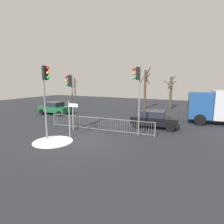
{
  "coord_description": "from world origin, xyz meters",
  "views": [
    {
      "loc": [
        7.21,
        -9.66,
        3.96
      ],
      "look_at": [
        0.96,
        2.99,
        1.54
      ],
      "focal_mm": 29.14,
      "sensor_mm": 36.0,
      "label": 1
    }
  ],
  "objects_px": {
    "traffic_light_rear_right": "(45,86)",
    "traffic_light_mid_right": "(138,85)",
    "car_black_far": "(154,119)",
    "bare_tree_left": "(145,88)",
    "car_green_near": "(55,108)",
    "direction_sign_post": "(70,117)",
    "bare_tree_centre": "(75,90)",
    "traffic_light_rear_left": "(70,89)",
    "bare_tree_right": "(171,92)"
  },
  "relations": [
    {
      "from": "traffic_light_rear_right",
      "to": "traffic_light_mid_right",
      "type": "xyz_separation_m",
      "value": [
        5.15,
        3.51,
        -0.0
      ]
    },
    {
      "from": "car_black_far",
      "to": "bare_tree_left",
      "type": "xyz_separation_m",
      "value": [
        -3.63,
        9.6,
        2.16
      ]
    },
    {
      "from": "car_black_far",
      "to": "car_green_near",
      "type": "bearing_deg",
      "value": 170.48
    },
    {
      "from": "direction_sign_post",
      "to": "car_green_near",
      "type": "relative_size",
      "value": 0.7
    },
    {
      "from": "car_black_far",
      "to": "bare_tree_centre",
      "type": "bearing_deg",
      "value": 141.17
    },
    {
      "from": "traffic_light_rear_left",
      "to": "bare_tree_right",
      "type": "relative_size",
      "value": 0.96
    },
    {
      "from": "traffic_light_mid_right",
      "to": "bare_tree_centre",
      "type": "relative_size",
      "value": 1.12
    },
    {
      "from": "car_black_far",
      "to": "bare_tree_centre",
      "type": "relative_size",
      "value": 0.88
    },
    {
      "from": "bare_tree_right",
      "to": "bare_tree_left",
      "type": "bearing_deg",
      "value": -155.5
    },
    {
      "from": "traffic_light_mid_right",
      "to": "bare_tree_right",
      "type": "xyz_separation_m",
      "value": [
        0.19,
        13.88,
        -1.22
      ]
    },
    {
      "from": "traffic_light_mid_right",
      "to": "car_green_near",
      "type": "bearing_deg",
      "value": 45.78
    },
    {
      "from": "traffic_light_rear_right",
      "to": "traffic_light_rear_left",
      "type": "xyz_separation_m",
      "value": [
        -0.06,
        2.56,
        -0.36
      ]
    },
    {
      "from": "traffic_light_mid_right",
      "to": "car_black_far",
      "type": "bearing_deg",
      "value": -37.72
    },
    {
      "from": "direction_sign_post",
      "to": "bare_tree_right",
      "type": "height_order",
      "value": "bare_tree_right"
    },
    {
      "from": "traffic_light_rear_left",
      "to": "car_green_near",
      "type": "distance_m",
      "value": 8.36
    },
    {
      "from": "car_black_far",
      "to": "traffic_light_rear_right",
      "type": "bearing_deg",
      "value": -136.83
    },
    {
      "from": "traffic_light_mid_right",
      "to": "car_green_near",
      "type": "relative_size",
      "value": 1.31
    },
    {
      "from": "direction_sign_post",
      "to": "bare_tree_centre",
      "type": "distance_m",
      "value": 21.67
    },
    {
      "from": "bare_tree_left",
      "to": "bare_tree_centre",
      "type": "distance_m",
      "value": 14.14
    },
    {
      "from": "traffic_light_rear_left",
      "to": "bare_tree_left",
      "type": "height_order",
      "value": "bare_tree_left"
    },
    {
      "from": "bare_tree_right",
      "to": "bare_tree_centre",
      "type": "bearing_deg",
      "value": 177.01
    },
    {
      "from": "car_green_near",
      "to": "bare_tree_centre",
      "type": "distance_m",
      "value": 12.28
    },
    {
      "from": "traffic_light_rear_right",
      "to": "direction_sign_post",
      "type": "distance_m",
      "value": 2.62
    },
    {
      "from": "bare_tree_left",
      "to": "bare_tree_centre",
      "type": "height_order",
      "value": "bare_tree_left"
    },
    {
      "from": "traffic_light_rear_left",
      "to": "bare_tree_centre",
      "type": "relative_size",
      "value": 1.01
    },
    {
      "from": "bare_tree_right",
      "to": "car_green_near",
      "type": "bearing_deg",
      "value": -139.54
    },
    {
      "from": "car_black_far",
      "to": "bare_tree_left",
      "type": "bearing_deg",
      "value": 106.13
    },
    {
      "from": "direction_sign_post",
      "to": "bare_tree_left",
      "type": "xyz_separation_m",
      "value": [
        0.97,
        14.97,
        1.41
      ]
    },
    {
      "from": "car_green_near",
      "to": "bare_tree_left",
      "type": "height_order",
      "value": "bare_tree_left"
    },
    {
      "from": "car_black_far",
      "to": "bare_tree_centre",
      "type": "xyz_separation_m",
      "value": [
        -17.56,
        11.96,
        1.59
      ]
    },
    {
      "from": "bare_tree_left",
      "to": "bare_tree_right",
      "type": "distance_m",
      "value": 3.57
    },
    {
      "from": "bare_tree_right",
      "to": "traffic_light_rear_left",
      "type": "bearing_deg",
      "value": -109.99
    },
    {
      "from": "traffic_light_rear_left",
      "to": "traffic_light_mid_right",
      "type": "xyz_separation_m",
      "value": [
        5.2,
        0.95,
        0.35
      ]
    },
    {
      "from": "bare_tree_left",
      "to": "direction_sign_post",
      "type": "bearing_deg",
      "value": -93.69
    },
    {
      "from": "traffic_light_rear_right",
      "to": "car_green_near",
      "type": "distance_m",
      "value": 10.19
    },
    {
      "from": "traffic_light_rear_right",
      "to": "bare_tree_left",
      "type": "xyz_separation_m",
      "value": [
        2.12,
        15.93,
        -0.74
      ]
    },
    {
      "from": "traffic_light_rear_left",
      "to": "car_green_near",
      "type": "height_order",
      "value": "traffic_light_rear_left"
    },
    {
      "from": "car_green_near",
      "to": "car_black_far",
      "type": "relative_size",
      "value": 0.97
    },
    {
      "from": "car_black_far",
      "to": "bare_tree_left",
      "type": "distance_m",
      "value": 10.49
    },
    {
      "from": "traffic_light_rear_right",
      "to": "car_green_near",
      "type": "xyz_separation_m",
      "value": [
        -6.4,
        7.38,
        -2.89
      ]
    },
    {
      "from": "traffic_light_rear_left",
      "to": "direction_sign_post",
      "type": "relative_size",
      "value": 1.68
    },
    {
      "from": "car_green_near",
      "to": "bare_tree_left",
      "type": "relative_size",
      "value": 0.66
    },
    {
      "from": "traffic_light_rear_right",
      "to": "bare_tree_right",
      "type": "bearing_deg",
      "value": 162.66
    },
    {
      "from": "bare_tree_centre",
      "to": "traffic_light_rear_left",
      "type": "bearing_deg",
      "value": -53.22
    },
    {
      "from": "bare_tree_left",
      "to": "car_green_near",
      "type": "bearing_deg",
      "value": -134.93
    },
    {
      "from": "traffic_light_mid_right",
      "to": "car_black_far",
      "type": "distance_m",
      "value": 4.08
    },
    {
      "from": "traffic_light_rear_left",
      "to": "car_black_far",
      "type": "xyz_separation_m",
      "value": [
        5.8,
        3.76,
        -2.54
      ]
    },
    {
      "from": "bare_tree_centre",
      "to": "direction_sign_post",
      "type": "bearing_deg",
      "value": -53.2
    },
    {
      "from": "traffic_light_mid_right",
      "to": "car_green_near",
      "type": "distance_m",
      "value": 12.52
    },
    {
      "from": "car_green_near",
      "to": "traffic_light_rear_left",
      "type": "bearing_deg",
      "value": -37.65
    }
  ]
}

